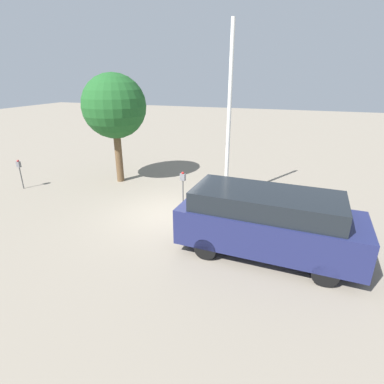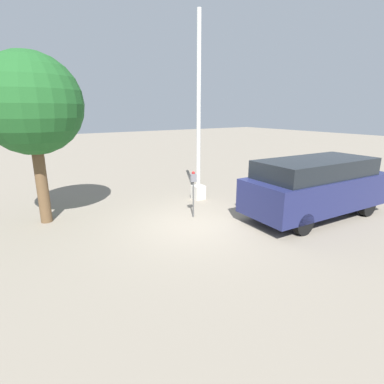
# 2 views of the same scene
# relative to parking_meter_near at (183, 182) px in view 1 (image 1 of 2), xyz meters

# --- Properties ---
(ground_plane) EXTENTS (80.00, 80.00, 0.00)m
(ground_plane) POSITION_rel_parking_meter_near_xyz_m (-0.32, -0.64, -1.14)
(ground_plane) COLOR gray
(parking_meter_near) EXTENTS (0.21, 0.14, 1.54)m
(parking_meter_near) POSITION_rel_parking_meter_near_xyz_m (0.00, 0.00, 0.00)
(parking_meter_near) COLOR #4C4C4C
(parking_meter_near) RESTS_ON ground
(parking_meter_far) EXTENTS (0.21, 0.14, 1.37)m
(parking_meter_far) POSITION_rel_parking_meter_near_xyz_m (-7.83, -0.22, -0.12)
(parking_meter_far) COLOR #4C4C4C
(parking_meter_far) RESTS_ON ground
(lamp_post) EXTENTS (0.44, 0.44, 6.79)m
(lamp_post) POSITION_rel_parking_meter_near_xyz_m (1.32, 1.63, 1.12)
(lamp_post) COLOR beige
(lamp_post) RESTS_ON ground
(parked_van) EXTENTS (5.15, 2.22, 1.94)m
(parked_van) POSITION_rel_parking_meter_near_xyz_m (3.36, -2.15, -0.08)
(parked_van) COLOR navy
(parked_van) RESTS_ON ground
(street_tree) EXTENTS (2.91, 2.91, 5.05)m
(street_tree) POSITION_rel_parking_meter_near_xyz_m (-4.14, 2.20, 2.43)
(street_tree) COLOR brown
(street_tree) RESTS_ON ground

